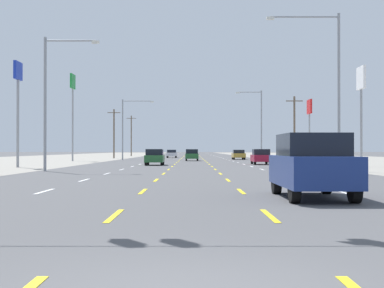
{
  "coord_description": "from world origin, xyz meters",
  "views": [
    {
      "loc": [
        -0.0,
        -5.95,
        1.5
      ],
      "look_at": [
        -0.21,
        45.34,
        1.99
      ],
      "focal_mm": 53.79,
      "sensor_mm": 36.0,
      "label": 1
    }
  ],
  "objects_px": {
    "pole_sign_left_row_2": "(75,94)",
    "streetlight_left_row_0": "(53,94)",
    "pole_sign_left_row_1": "(20,89)",
    "sedan_far_right_far": "(241,155)",
    "hatchback_inner_left_near": "(157,157)",
    "hatchback_center_turn_midfar": "(194,155)",
    "streetlight_right_row_1": "(261,120)",
    "hatchback_far_right_mid": "(263,157)",
    "streetlight_left_row_1": "(129,124)",
    "streetlight_right_row_0": "(334,79)",
    "hatchback_far_left_farthest": "(160,153)",
    "hatchback_center_turn_distant_a": "(195,153)",
    "pole_sign_right_row_2": "(312,113)",
    "pole_sign_right_row_1": "(364,90)",
    "sedan_inner_left_farther": "(174,154)",
    "suv_inner_right_nearest": "(314,165)"
  },
  "relations": [
    {
      "from": "hatchback_inner_left_near",
      "to": "sedan_inner_left_farther",
      "type": "relative_size",
      "value": 0.87
    },
    {
      "from": "hatchback_center_turn_distant_a",
      "to": "pole_sign_right_row_2",
      "type": "bearing_deg",
      "value": -65.91
    },
    {
      "from": "pole_sign_right_row_1",
      "to": "streetlight_right_row_1",
      "type": "distance_m",
      "value": 34.0
    },
    {
      "from": "sedan_inner_left_farther",
      "to": "pole_sign_right_row_1",
      "type": "distance_m",
      "value": 57.88
    },
    {
      "from": "sedan_far_right_far",
      "to": "pole_sign_right_row_1",
      "type": "bearing_deg",
      "value": -77.45
    },
    {
      "from": "pole_sign_left_row_1",
      "to": "pole_sign_right_row_1",
      "type": "height_order",
      "value": "pole_sign_left_row_1"
    },
    {
      "from": "streetlight_right_row_0",
      "to": "sedan_far_right_far",
      "type": "bearing_deg",
      "value": 93.34
    },
    {
      "from": "sedan_far_right_far",
      "to": "streetlight_right_row_1",
      "type": "height_order",
      "value": "streetlight_right_row_1"
    },
    {
      "from": "pole_sign_left_row_2",
      "to": "streetlight_left_row_0",
      "type": "bearing_deg",
      "value": -80.63
    },
    {
      "from": "hatchback_far_left_farthest",
      "to": "pole_sign_left_row_1",
      "type": "xyz_separation_m",
      "value": [
        -7.71,
        -68.85,
        5.81
      ]
    },
    {
      "from": "suv_inner_right_nearest",
      "to": "hatchback_far_right_mid",
      "type": "height_order",
      "value": "suv_inner_right_nearest"
    },
    {
      "from": "hatchback_far_left_farthest",
      "to": "hatchback_center_turn_distant_a",
      "type": "height_order",
      "value": "same"
    },
    {
      "from": "hatchback_center_turn_midfar",
      "to": "streetlight_left_row_1",
      "type": "relative_size",
      "value": 0.44
    },
    {
      "from": "hatchback_center_turn_midfar",
      "to": "pole_sign_right_row_2",
      "type": "xyz_separation_m",
      "value": [
        16.61,
        4.78,
        5.92
      ]
    },
    {
      "from": "hatchback_inner_left_near",
      "to": "sedan_far_right_far",
      "type": "relative_size",
      "value": 0.87
    },
    {
      "from": "streetlight_right_row_0",
      "to": "hatchback_center_turn_midfar",
      "type": "bearing_deg",
      "value": 104.73
    },
    {
      "from": "sedan_far_right_far",
      "to": "streetlight_left_row_0",
      "type": "distance_m",
      "value": 49.22
    },
    {
      "from": "hatchback_center_turn_midfar",
      "to": "hatchback_far_left_farthest",
      "type": "height_order",
      "value": "same"
    },
    {
      "from": "pole_sign_left_row_2",
      "to": "hatchback_inner_left_near",
      "type": "bearing_deg",
      "value": -59.0
    },
    {
      "from": "sedan_inner_left_farther",
      "to": "pole_sign_right_row_1",
      "type": "height_order",
      "value": "pole_sign_right_row_1"
    },
    {
      "from": "sedan_inner_left_farther",
      "to": "pole_sign_left_row_2",
      "type": "xyz_separation_m",
      "value": [
        -11.89,
        -29.86,
        7.96
      ]
    },
    {
      "from": "sedan_far_right_far",
      "to": "pole_sign_left_row_2",
      "type": "xyz_separation_m",
      "value": [
        -22.53,
        -10.77,
        7.96
      ]
    },
    {
      "from": "hatchback_far_right_mid",
      "to": "hatchback_center_turn_midfar",
      "type": "relative_size",
      "value": 1.0
    },
    {
      "from": "streetlight_left_row_1",
      "to": "streetlight_left_row_0",
      "type": "bearing_deg",
      "value": -90.2
    },
    {
      "from": "hatchback_inner_left_near",
      "to": "streetlight_left_row_1",
      "type": "bearing_deg",
      "value": 101.78
    },
    {
      "from": "hatchback_center_turn_midfar",
      "to": "hatchback_center_turn_distant_a",
      "type": "distance_m",
      "value": 41.52
    },
    {
      "from": "streetlight_left_row_0",
      "to": "hatchback_inner_left_near",
      "type": "bearing_deg",
      "value": 67.96
    },
    {
      "from": "hatchback_inner_left_near",
      "to": "hatchback_center_turn_midfar",
      "type": "relative_size",
      "value": 1.0
    },
    {
      "from": "suv_inner_right_nearest",
      "to": "hatchback_center_turn_distant_a",
      "type": "relative_size",
      "value": 1.26
    },
    {
      "from": "hatchback_inner_left_near",
      "to": "hatchback_center_turn_midfar",
      "type": "height_order",
      "value": "same"
    },
    {
      "from": "hatchback_far_right_mid",
      "to": "pole_sign_left_row_1",
      "type": "height_order",
      "value": "pole_sign_left_row_1"
    },
    {
      "from": "suv_inner_right_nearest",
      "to": "hatchback_inner_left_near",
      "type": "bearing_deg",
      "value": 101.04
    },
    {
      "from": "sedan_far_right_far",
      "to": "hatchback_center_turn_distant_a",
      "type": "relative_size",
      "value": 1.15
    },
    {
      "from": "pole_sign_right_row_2",
      "to": "streetlight_right_row_1",
      "type": "bearing_deg",
      "value": 157.64
    },
    {
      "from": "sedan_inner_left_farther",
      "to": "hatchback_center_turn_distant_a",
      "type": "bearing_deg",
      "value": 73.47
    },
    {
      "from": "sedan_inner_left_farther",
      "to": "hatchback_far_left_farthest",
      "type": "height_order",
      "value": "hatchback_far_left_farthest"
    },
    {
      "from": "pole_sign_left_row_1",
      "to": "pole_sign_left_row_2",
      "type": "height_order",
      "value": "pole_sign_left_row_2"
    },
    {
      "from": "hatchback_center_turn_midfar",
      "to": "streetlight_right_row_0",
      "type": "bearing_deg",
      "value": -75.27
    },
    {
      "from": "pole_sign_right_row_1",
      "to": "streetlight_left_row_0",
      "type": "distance_m",
      "value": 26.82
    },
    {
      "from": "hatchback_far_left_farthest",
      "to": "hatchback_center_turn_distant_a",
      "type": "relative_size",
      "value": 1.0
    },
    {
      "from": "pole_sign_left_row_2",
      "to": "streetlight_left_row_1",
      "type": "relative_size",
      "value": 1.28
    },
    {
      "from": "sedan_inner_left_farther",
      "to": "hatchback_center_turn_distant_a",
      "type": "xyz_separation_m",
      "value": [
        3.87,
        13.03,
        0.03
      ]
    },
    {
      "from": "hatchback_center_turn_distant_a",
      "to": "hatchback_far_left_farthest",
      "type": "bearing_deg",
      "value": -174.38
    },
    {
      "from": "hatchback_center_turn_distant_a",
      "to": "pole_sign_right_row_1",
      "type": "height_order",
      "value": "pole_sign_right_row_1"
    },
    {
      "from": "pole_sign_right_row_2",
      "to": "streetlight_left_row_1",
      "type": "bearing_deg",
      "value": 173.9
    },
    {
      "from": "pole_sign_left_row_1",
      "to": "streetlight_right_row_0",
      "type": "xyz_separation_m",
      "value": [
        24.28,
        -8.63,
        -0.22
      ]
    },
    {
      "from": "sedan_far_right_far",
      "to": "hatchback_inner_left_near",
      "type": "bearing_deg",
      "value": -108.86
    },
    {
      "from": "pole_sign_right_row_1",
      "to": "pole_sign_right_row_2",
      "type": "relative_size",
      "value": 1.03
    },
    {
      "from": "hatchback_far_right_mid",
      "to": "sedan_far_right_far",
      "type": "height_order",
      "value": "hatchback_far_right_mid"
    },
    {
      "from": "streetlight_right_row_1",
      "to": "hatchback_far_right_mid",
      "type": "bearing_deg",
      "value": -96.26
    }
  ]
}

